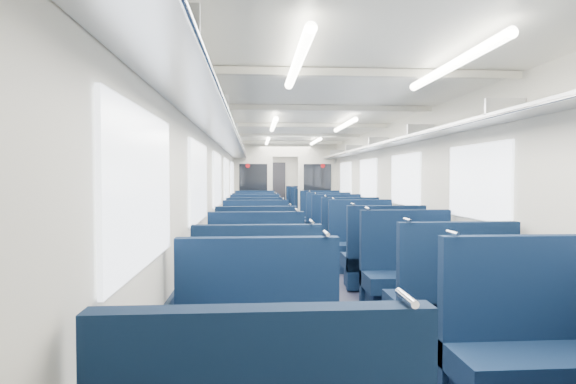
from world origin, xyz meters
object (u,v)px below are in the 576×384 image
object	(u,v)px
seat_6	(256,285)
seat_18	(255,221)
seat_21	(311,214)
seat_24	(255,209)
seat_5	(450,307)
seat_7	(409,280)
seat_15	(337,231)
seat_27	(300,207)
end_door	(276,188)
seat_4	(257,315)
seat_23	(307,211)
seat_14	(255,232)
seat_26	(255,207)
seat_20	(255,215)
seat_3	(529,360)
seat_25	(304,209)
bulkhead	(285,185)
seat_10	(256,249)
seat_16	(255,226)
seat_9	(383,262)
seat_17	(327,225)
seat_8	(256,264)
seat_11	(362,248)
seat_22	(255,212)
seat_2	(258,366)
seat_19	(320,220)
seat_13	(348,239)
seat_12	(255,239)

from	to	relation	value
seat_6	seat_18	bearing A→B (deg)	90.00
seat_21	seat_24	bearing A→B (deg)	125.38
seat_5	seat_7	bearing A→B (deg)	90.00
seat_15	seat_18	distance (m)	2.98
seat_27	end_door	bearing A→B (deg)	120.44
seat_4	seat_23	xyz separation A→B (m)	(1.66, 11.37, 0.00)
seat_14	seat_26	distance (m)	7.90
seat_18	seat_20	size ratio (longest dim) A/B	1.00
seat_3	seat_14	size ratio (longest dim) A/B	1.00
seat_14	seat_25	distance (m)	6.78
bulkhead	seat_27	bearing A→B (deg)	79.26
seat_10	seat_16	distance (m)	3.32
seat_5	seat_10	bearing A→B (deg)	116.32
bulkhead	seat_7	world-z (taller)	bulkhead
seat_9	bulkhead	bearing A→B (deg)	96.88
seat_14	seat_17	xyz separation A→B (m)	(1.66, 1.30, 0.00)
seat_10	seat_5	bearing A→B (deg)	-63.68
seat_7	seat_8	world-z (taller)	same
end_door	bulkhead	distance (m)	5.79
seat_7	seat_11	distance (m)	2.28
seat_16	seat_5	bearing A→B (deg)	-76.04
seat_15	seat_22	distance (m)	5.70
end_door	seat_2	bearing A→B (deg)	-92.98
seat_11	seat_22	bearing A→B (deg)	102.23
seat_4	seat_19	size ratio (longest dim) A/B	1.00
seat_21	seat_20	bearing A→B (deg)	-176.62
seat_9	seat_14	xyz separation A→B (m)	(-1.66, 3.47, 0.00)
seat_13	seat_27	distance (m)	8.96
end_door	seat_5	size ratio (longest dim) A/B	1.77
end_door	seat_23	distance (m)	3.70
seat_8	seat_25	xyz separation A→B (m)	(1.66, 10.06, 0.00)
seat_10	seat_27	xyz separation A→B (m)	(1.66, 10.04, 0.00)
seat_7	seat_12	bearing A→B (deg)	116.15
seat_12	seat_7	bearing A→B (deg)	-63.85
seat_6	seat_13	size ratio (longest dim) A/B	1.00
seat_26	seat_4	bearing A→B (deg)	-90.00
seat_25	seat_5	bearing A→B (deg)	-90.00
seat_5	seat_11	distance (m)	3.37
seat_3	seat_13	xyz separation A→B (m)	(0.00, 5.61, 0.00)
seat_3	seat_12	size ratio (longest dim) A/B	1.00
seat_15	seat_2	bearing A→B (deg)	-103.87
seat_13	seat_20	world-z (taller)	same
seat_27	seat_11	bearing A→B (deg)	-90.00
seat_4	seat_25	xyz separation A→B (m)	(1.66, 12.29, 0.00)
seat_3	seat_7	bearing A→B (deg)	90.00
seat_9	seat_10	bearing A→B (deg)	143.93
end_door	seat_21	world-z (taller)	end_door
end_door	seat_14	distance (m)	9.26
seat_19	seat_17	bearing A→B (deg)	-90.00
seat_19	seat_7	bearing A→B (deg)	-90.00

